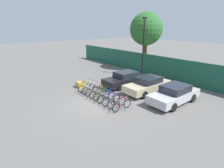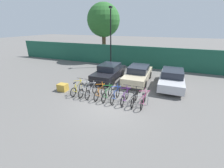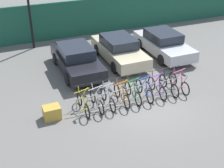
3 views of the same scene
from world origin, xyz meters
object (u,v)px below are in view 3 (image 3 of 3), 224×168
Objects in this scene: car_silver at (163,43)px; cargo_crate at (52,112)px; bicycle_orange at (122,95)px; bicycle_blue at (144,90)px; bicycle_black at (169,85)px; bicycle_purple at (157,88)px; car_black at (77,59)px; bicycle_green at (133,93)px; car_beige at (119,49)px; bicycle_white at (97,101)px; bicycle_yellow at (83,104)px; bicycle_silver at (108,98)px; bicycle_pink at (179,83)px; bike_rack at (132,89)px.

car_silver reaches higher than cargo_crate.
bicycle_orange is 1.00× the size of bicycle_blue.
bicycle_orange and bicycle_black have the same top height.
bicycle_blue and bicycle_black have the same top height.
bicycle_purple is 4.69m from car_black.
bicycle_green is 4.33m from car_beige.
car_black is at bearing 85.05° from bicycle_white.
bicycle_yellow reaches higher than cargo_crate.
bicycle_orange is 3.14m from cargo_crate.
bicycle_yellow is 7.45m from car_silver.
bicycle_silver is at bearing 179.44° from bicycle_blue.
car_silver is (6.28, 3.99, 0.31)m from bicycle_yellow.
bicycle_purple reaches higher than cargo_crate.
bicycle_silver and bicycle_pink have the same top height.
car_silver reaches higher than bicycle_black.
bicycle_orange is at bearing 1.14° from bicycle_yellow.
bicycle_blue is (2.31, 0.00, 0.00)m from bicycle_white.
bicycle_white is at bearing -177.37° from bicycle_green.
bike_rack is 0.57m from bicycle_blue.
bicycle_blue and bicycle_purple have the same top height.
car_black is at bearing 103.77° from bicycle_orange.
bicycle_white is at bearing -179.47° from bicycle_orange.
bicycle_green is 1.88m from bicycle_black.
bicycle_yellow is 1.35m from cargo_crate.
bicycle_pink is (4.17, 0.00, 0.00)m from bicycle_white.
car_silver reaches higher than bicycle_pink.
car_silver is at bearing 59.57° from bicycle_black.
bike_rack is at bearing 163.87° from bicycle_blue.
bicycle_green is 1.00× the size of bicycle_black.
bicycle_white is at bearing 179.95° from bicycle_purple.
bicycle_yellow and bicycle_silver have the same top height.
cargo_crate is (-2.24, -3.81, -0.42)m from car_black.
bicycle_yellow is 1.00× the size of bicycle_purple.
bicycle_blue is (0.53, -0.15, -0.13)m from bike_rack.
bicycle_blue is (2.93, 0.00, 0.00)m from bicycle_yellow.
bicycle_blue is at bearing -15.57° from bike_rack.
bicycle_orange reaches higher than bike_rack.
cargo_crate is at bearing -152.47° from car_silver.
bicycle_black reaches higher than bike_rack.
car_beige is at bearing 54.43° from bicycle_white.
car_silver is at bearing 33.57° from bicycle_yellow.
bicycle_purple is at bearing -0.77° from bicycle_white.
car_black is (0.90, 3.82, 0.31)m from bicycle_yellow.
bicycle_blue is 0.67m from bicycle_purple.
cargo_crate is at bearing -177.97° from bike_rack.
bicycle_silver is at bearing 176.84° from bicycle_black.
bicycle_black is (1.30, 0.00, 0.00)m from bicycle_blue.
bicycle_black is 0.38× the size of car_silver.
car_beige is 2.77m from car_silver.
cargo_crate is at bearing -179.55° from bicycle_yellow.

